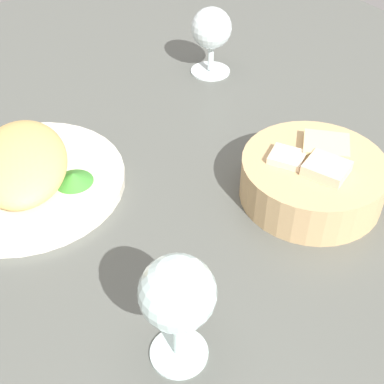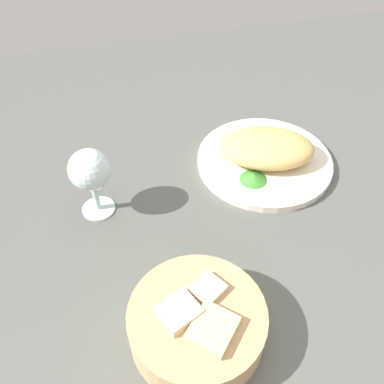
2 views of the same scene
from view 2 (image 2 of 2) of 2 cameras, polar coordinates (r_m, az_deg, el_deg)
ground_plane at (r=71.07cm, az=8.16°, el=-4.54°), size 140.00×140.00×2.00cm
plate at (r=80.38cm, az=9.86°, el=4.23°), size 25.40×25.40×1.40cm
omelette at (r=78.31cm, az=10.15°, el=5.99°), size 20.29×16.27×5.06cm
lettuce_garnish at (r=74.82cm, az=8.45°, el=2.06°), size 5.00×5.00×1.29cm
bread_basket at (r=56.22cm, az=0.77°, el=-17.56°), size 17.81×17.81×6.87cm
wine_glass_near at (r=67.16cm, az=-13.79°, el=2.63°), size 6.78×6.78×12.62cm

